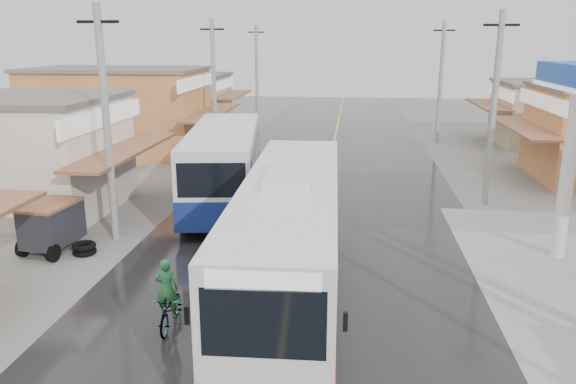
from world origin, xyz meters
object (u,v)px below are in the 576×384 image
tricycle_near (52,224)px  tyre_stack (84,249)px  coach_bus (291,238)px  cyclist (170,304)px  second_bus (224,165)px

tricycle_near → tyre_stack: (1.16, -0.19, -0.75)m
coach_bus → cyclist: 3.55m
second_bus → cyclist: (1.01, -10.51, -1.15)m
cyclist → tyre_stack: 6.18m
cyclist → tyre_stack: size_ratio=2.40×
coach_bus → second_bus: size_ratio=1.16×
coach_bus → second_bus: coach_bus is taller
coach_bus → tricycle_near: bearing=160.4°
tyre_stack → tricycle_near: bearing=170.6°
coach_bus → second_bus: 9.40m
coach_bus → cyclist: size_ratio=6.35×
tricycle_near → second_bus: bearing=58.7°
cyclist → tricycle_near: size_ratio=0.81×
coach_bus → tricycle_near: (-8.28, 2.65, -0.81)m
coach_bus → tyre_stack: size_ratio=15.23×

